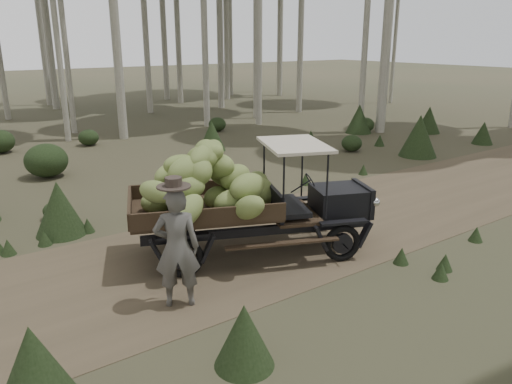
{
  "coord_description": "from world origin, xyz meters",
  "views": [
    {
      "loc": [
        -7.0,
        -7.18,
        3.76
      ],
      "look_at": [
        -2.12,
        -0.33,
        1.16
      ],
      "focal_mm": 35.0,
      "sensor_mm": 36.0,
      "label": 1
    }
  ],
  "objects": [
    {
      "name": "ground",
      "position": [
        0.0,
        0.0,
        0.0
      ],
      "size": [
        120.0,
        120.0,
        0.0
      ],
      "primitive_type": "plane",
      "color": "#473D2B",
      "rests_on": "ground"
    },
    {
      "name": "dirt_track",
      "position": [
        0.0,
        0.0,
        0.0
      ],
      "size": [
        70.0,
        4.0,
        0.01
      ],
      "primitive_type": "cube",
      "color": "brown",
      "rests_on": "ground"
    },
    {
      "name": "farmer",
      "position": [
        -4.12,
        -1.2,
        0.92
      ],
      "size": [
        0.78,
        0.68,
        1.94
      ],
      "rotation": [
        0.0,
        0.0,
        2.66
      ],
      "color": "#514F4A",
      "rests_on": "ground"
    },
    {
      "name": "banana_truck",
      "position": [
        -2.57,
        -0.21,
        1.27
      ],
      "size": [
        4.53,
        2.96,
        2.17
      ],
      "rotation": [
        0.0,
        0.0,
        -0.39
      ],
      "color": "black",
      "rests_on": "ground"
    },
    {
      "name": "undergrowth",
      "position": [
        0.2,
        -0.38,
        0.53
      ],
      "size": [
        23.53,
        23.27,
        1.38
      ],
      "color": "#233319",
      "rests_on": "ground"
    }
  ]
}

